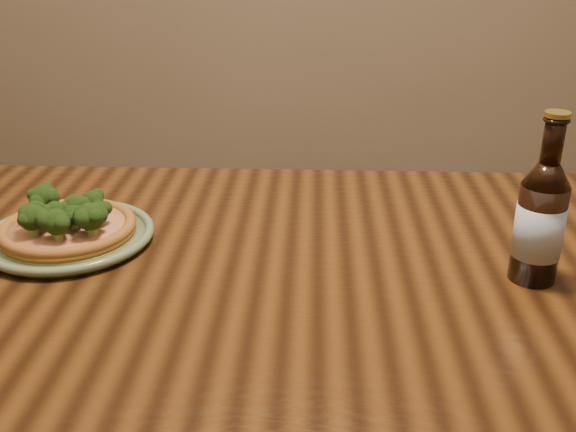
{
  "coord_description": "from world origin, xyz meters",
  "views": [
    {
      "loc": [
        0.06,
        -0.73,
        1.21
      ],
      "look_at": [
        0.02,
        0.16,
        0.82
      ],
      "focal_mm": 42.0,
      "sensor_mm": 36.0,
      "label": 1
    }
  ],
  "objects_px": {
    "table": "(274,333)",
    "plate": "(69,236)",
    "beer_bottle": "(540,221)",
    "pizza": "(67,224)"
  },
  "relations": [
    {
      "from": "table",
      "to": "plate",
      "type": "relative_size",
      "value": 6.11
    },
    {
      "from": "table",
      "to": "beer_bottle",
      "type": "bearing_deg",
      "value": 2.06
    },
    {
      "from": "plate",
      "to": "beer_bottle",
      "type": "distance_m",
      "value": 0.7
    },
    {
      "from": "beer_bottle",
      "to": "pizza",
      "type": "bearing_deg",
      "value": 150.14
    },
    {
      "from": "table",
      "to": "plate",
      "type": "height_order",
      "value": "plate"
    },
    {
      "from": "plate",
      "to": "table",
      "type": "bearing_deg",
      "value": -17.33
    },
    {
      "from": "table",
      "to": "beer_bottle",
      "type": "height_order",
      "value": "beer_bottle"
    },
    {
      "from": "pizza",
      "to": "beer_bottle",
      "type": "xyz_separation_m",
      "value": [
        0.69,
        -0.09,
        0.06
      ]
    },
    {
      "from": "plate",
      "to": "pizza",
      "type": "bearing_deg",
      "value": -88.37
    },
    {
      "from": "pizza",
      "to": "beer_bottle",
      "type": "distance_m",
      "value": 0.7
    }
  ]
}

